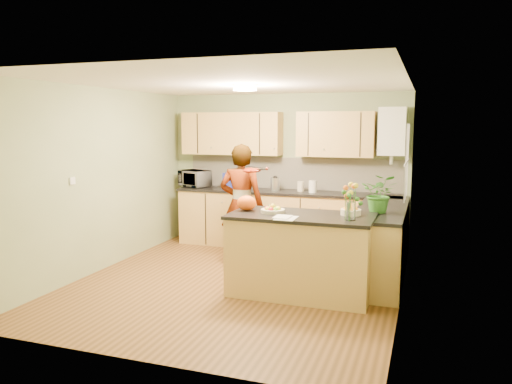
% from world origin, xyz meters
% --- Properties ---
extents(floor, '(4.50, 4.50, 0.00)m').
position_xyz_m(floor, '(0.00, 0.00, 0.00)').
color(floor, '#583919').
rests_on(floor, ground).
extents(ceiling, '(4.00, 4.50, 0.02)m').
position_xyz_m(ceiling, '(0.00, 0.00, 2.50)').
color(ceiling, white).
rests_on(ceiling, wall_back).
extents(wall_back, '(4.00, 0.02, 2.50)m').
position_xyz_m(wall_back, '(0.00, 2.25, 1.25)').
color(wall_back, gray).
rests_on(wall_back, floor).
extents(wall_front, '(4.00, 0.02, 2.50)m').
position_xyz_m(wall_front, '(0.00, -2.25, 1.25)').
color(wall_front, gray).
rests_on(wall_front, floor).
extents(wall_left, '(0.02, 4.50, 2.50)m').
position_xyz_m(wall_left, '(-2.00, 0.00, 1.25)').
color(wall_left, gray).
rests_on(wall_left, floor).
extents(wall_right, '(0.02, 4.50, 2.50)m').
position_xyz_m(wall_right, '(2.00, 0.00, 1.25)').
color(wall_right, gray).
rests_on(wall_right, floor).
extents(back_counter, '(3.64, 0.62, 0.94)m').
position_xyz_m(back_counter, '(0.10, 1.95, 0.47)').
color(back_counter, tan).
rests_on(back_counter, floor).
extents(right_counter, '(0.62, 2.24, 0.94)m').
position_xyz_m(right_counter, '(1.70, 0.85, 0.47)').
color(right_counter, tan).
rests_on(right_counter, floor).
extents(splashback, '(3.60, 0.02, 0.52)m').
position_xyz_m(splashback, '(0.10, 2.23, 1.20)').
color(splashback, beige).
rests_on(splashback, back_counter).
extents(upper_cabinets, '(3.20, 0.34, 0.70)m').
position_xyz_m(upper_cabinets, '(-0.18, 2.08, 1.85)').
color(upper_cabinets, tan).
rests_on(upper_cabinets, wall_back).
extents(boiler, '(0.40, 0.30, 0.86)m').
position_xyz_m(boiler, '(1.70, 2.09, 1.90)').
color(boiler, white).
rests_on(boiler, wall_back).
extents(window_right, '(0.01, 1.30, 1.05)m').
position_xyz_m(window_right, '(1.99, 0.60, 1.55)').
color(window_right, white).
rests_on(window_right, wall_right).
extents(light_switch, '(0.02, 0.09, 0.09)m').
position_xyz_m(light_switch, '(-1.99, -0.60, 1.30)').
color(light_switch, white).
rests_on(light_switch, wall_left).
extents(ceiling_lamp, '(0.30, 0.30, 0.07)m').
position_xyz_m(ceiling_lamp, '(0.00, 0.30, 2.46)').
color(ceiling_lamp, '#FFEABF').
rests_on(ceiling_lamp, ceiling).
extents(peninsula_island, '(1.68, 0.86, 0.96)m').
position_xyz_m(peninsula_island, '(0.86, -0.14, 0.48)').
color(peninsula_island, tan).
rests_on(peninsula_island, floor).
extents(fruit_dish, '(0.29, 0.29, 0.10)m').
position_xyz_m(fruit_dish, '(0.51, -0.14, 1.00)').
color(fruit_dish, beige).
rests_on(fruit_dish, peninsula_island).
extents(orange_bowl, '(0.23, 0.23, 0.14)m').
position_xyz_m(orange_bowl, '(1.41, 0.01, 1.02)').
color(orange_bowl, beige).
rests_on(orange_bowl, peninsula_island).
extents(flower_vase, '(0.24, 0.24, 0.44)m').
position_xyz_m(flower_vase, '(1.46, -0.32, 1.26)').
color(flower_vase, silver).
rests_on(flower_vase, peninsula_island).
extents(orange_bag, '(0.25, 0.21, 0.18)m').
position_xyz_m(orange_bag, '(0.16, -0.09, 1.05)').
color(orange_bag, '#FA5A14').
rests_on(orange_bag, peninsula_island).
extents(papers, '(0.22, 0.30, 0.01)m').
position_xyz_m(papers, '(0.76, -0.44, 0.97)').
color(papers, silver).
rests_on(papers, peninsula_island).
extents(violinist, '(0.67, 0.47, 1.73)m').
position_xyz_m(violinist, '(-0.25, 0.81, 0.87)').
color(violinist, '#D8AC84').
rests_on(violinist, floor).
extents(violin, '(0.57, 0.49, 0.14)m').
position_xyz_m(violin, '(-0.05, 0.59, 1.39)').
color(violin, '#581405').
rests_on(violin, violinist).
extents(microwave, '(0.60, 0.51, 0.28)m').
position_xyz_m(microwave, '(-1.55, 1.98, 1.08)').
color(microwave, white).
rests_on(microwave, back_counter).
extents(blue_box, '(0.34, 0.26, 0.27)m').
position_xyz_m(blue_box, '(-0.80, 1.95, 1.07)').
color(blue_box, navy).
rests_on(blue_box, back_counter).
extents(kettle, '(0.15, 0.15, 0.28)m').
position_xyz_m(kettle, '(-0.10, 1.96, 1.05)').
color(kettle, silver).
rests_on(kettle, back_counter).
extents(jar_cream, '(0.14, 0.14, 0.16)m').
position_xyz_m(jar_cream, '(0.32, 1.98, 1.02)').
color(jar_cream, beige).
rests_on(jar_cream, back_counter).
extents(jar_white, '(0.14, 0.14, 0.19)m').
position_xyz_m(jar_white, '(0.53, 1.90, 1.03)').
color(jar_white, white).
rests_on(jar_white, back_counter).
extents(potted_plant, '(0.43, 0.38, 0.47)m').
position_xyz_m(potted_plant, '(1.70, 0.40, 1.18)').
color(potted_plant, '#2F6C24').
rests_on(potted_plant, right_counter).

